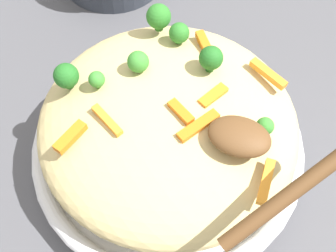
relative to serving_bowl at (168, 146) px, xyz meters
The scene contains 20 objects.
ground_plane 0.02m from the serving_bowl, ahead, with size 2.40×2.40×0.00m, color #4C4C51.
serving_bowl is the anchor object (origin of this frame).
pasta_mound 0.05m from the serving_bowl, ahead, with size 0.27×0.26×0.08m, color #D1BA7A.
carrot_piece_0 0.13m from the serving_bowl, 40.06° to the left, with size 0.03×0.01×0.01m, color orange.
carrot_piece_1 0.12m from the serving_bowl, 99.99° to the right, with size 0.04×0.01×0.01m, color orange.
carrot_piece_2 0.10m from the serving_bowl, 154.81° to the left, with size 0.04×0.01×0.01m, color orange.
carrot_piece_3 0.14m from the serving_bowl, 155.09° to the left, with size 0.04×0.01×0.01m, color orange.
carrot_piece_4 0.09m from the serving_bowl, 151.64° to the left, with size 0.03×0.01×0.01m, color orange.
carrot_piece_5 0.14m from the serving_bowl, 141.30° to the right, with size 0.04×0.01×0.01m, color orange.
carrot_piece_6 0.11m from the serving_bowl, behind, with size 0.03×0.01×0.01m, color orange.
carrot_piece_7 0.10m from the serving_bowl, 151.38° to the right, with size 0.03×0.01×0.01m, color orange.
carrot_piece_8 0.11m from the serving_bowl, 37.43° to the left, with size 0.04×0.01×0.01m, color orange.
broccoli_floret_0 0.11m from the serving_bowl, 36.56° to the right, with size 0.02×0.02×0.02m.
broccoli_floret_1 0.13m from the serving_bowl, 79.69° to the right, with size 0.02×0.02×0.02m.
broccoli_floret_2 0.12m from the serving_bowl, ahead, with size 0.02×0.02×0.02m.
broccoli_floret_3 0.12m from the serving_bowl, 116.38° to the right, with size 0.02×0.02×0.03m.
broccoli_floret_4 0.14m from the serving_bowl, 66.22° to the right, with size 0.03×0.03×0.03m.
broccoli_floret_5 0.13m from the serving_bowl, behind, with size 0.02×0.02×0.02m.
broccoli_floret_6 0.14m from the serving_bowl, ahead, with size 0.02×0.02×0.03m.
serving_spoon 0.14m from the serving_bowl, 158.64° to the left, with size 0.13×0.12×0.07m.
Camera 1 is at (-0.07, 0.20, 0.42)m, focal length 42.62 mm.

